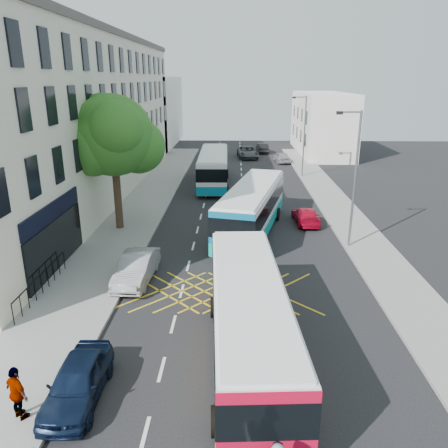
# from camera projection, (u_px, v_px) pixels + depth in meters

# --- Properties ---
(ground) EXTENTS (120.00, 120.00, 0.00)m
(ground) POSITION_uv_depth(u_px,v_px,m) (252.00, 371.00, 15.42)
(ground) COLOR black
(ground) RESTS_ON ground
(pavement_left) EXTENTS (5.00, 70.00, 0.15)m
(pavement_left) POSITION_uv_depth(u_px,v_px,m) (120.00, 228.00, 29.84)
(pavement_left) COLOR gray
(pavement_left) RESTS_ON ground
(pavement_right) EXTENTS (3.00, 70.00, 0.15)m
(pavement_right) POSITION_uv_depth(u_px,v_px,m) (356.00, 230.00, 29.42)
(pavement_right) COLOR gray
(pavement_right) RESTS_ON ground
(terrace_main) EXTENTS (8.30, 45.00, 13.50)m
(terrace_main) POSITION_uv_depth(u_px,v_px,m) (78.00, 116.00, 36.85)
(terrace_main) COLOR beige
(terrace_main) RESTS_ON ground
(terrace_far) EXTENTS (8.00, 20.00, 10.00)m
(terrace_far) POSITION_uv_depth(u_px,v_px,m) (148.00, 112.00, 66.33)
(terrace_far) COLOR silver
(terrace_far) RESTS_ON ground
(building_right) EXTENTS (6.00, 18.00, 8.00)m
(building_right) POSITION_uv_depth(u_px,v_px,m) (321.00, 123.00, 59.36)
(building_right) COLOR silver
(building_right) RESTS_ON ground
(street_tree) EXTENTS (6.30, 5.70, 8.80)m
(street_tree) POSITION_uv_depth(u_px,v_px,m) (113.00, 136.00, 27.83)
(street_tree) COLOR #382619
(street_tree) RESTS_ON pavement_left
(lamp_near) EXTENTS (1.45, 0.15, 8.00)m
(lamp_near) POSITION_uv_depth(u_px,v_px,m) (354.00, 173.00, 25.17)
(lamp_near) COLOR slate
(lamp_near) RESTS_ON pavement_right
(lamp_far) EXTENTS (1.45, 0.15, 8.00)m
(lamp_far) POSITION_uv_depth(u_px,v_px,m) (303.00, 132.00, 44.13)
(lamp_far) COLOR slate
(lamp_far) RESTS_ON pavement_right
(railings) EXTENTS (0.08, 5.60, 1.14)m
(railings) POSITION_uv_depth(u_px,v_px,m) (42.00, 282.00, 20.47)
(railings) COLOR black
(railings) RESTS_ON pavement_left
(bus_near) EXTENTS (3.18, 11.03, 3.06)m
(bus_near) POSITION_uv_depth(u_px,v_px,m) (248.00, 319.00, 15.65)
(bus_near) COLOR silver
(bus_near) RESTS_ON ground
(bus_mid) EXTENTS (5.14, 11.61, 3.18)m
(bus_mid) POSITION_uv_depth(u_px,v_px,m) (252.00, 208.00, 28.77)
(bus_mid) COLOR silver
(bus_mid) RESTS_ON ground
(bus_far) EXTENTS (3.01, 11.41, 3.19)m
(bus_far) POSITION_uv_depth(u_px,v_px,m) (214.00, 168.00, 41.72)
(bus_far) COLOR silver
(bus_far) RESTS_ON ground
(parked_car_blue) EXTENTS (1.64, 3.94, 1.34)m
(parked_car_blue) POSITION_uv_depth(u_px,v_px,m) (78.00, 381.00, 13.87)
(parked_car_blue) COLOR black
(parked_car_blue) RESTS_ON ground
(parked_car_silver) EXTENTS (1.75, 4.41, 1.43)m
(parked_car_silver) POSITION_uv_depth(u_px,v_px,m) (136.00, 268.00, 22.03)
(parked_car_silver) COLOR #95969C
(parked_car_silver) RESTS_ON ground
(red_hatchback) EXTENTS (1.75, 3.93, 1.12)m
(red_hatchback) POSITION_uv_depth(u_px,v_px,m) (306.00, 216.00, 30.93)
(red_hatchback) COLOR red
(red_hatchback) RESTS_ON ground
(distant_car_grey) EXTENTS (2.89, 5.46, 1.46)m
(distant_car_grey) POSITION_uv_depth(u_px,v_px,m) (248.00, 152.00, 56.36)
(distant_car_grey) COLOR #414449
(distant_car_grey) RESTS_ON ground
(distant_car_silver) EXTENTS (1.93, 3.94, 1.29)m
(distant_car_silver) POSITION_uv_depth(u_px,v_px,m) (282.00, 157.00, 53.24)
(distant_car_silver) COLOR #9DA0A5
(distant_car_silver) RESTS_ON ground
(distant_car_dark) EXTENTS (1.69, 4.07, 1.31)m
(distant_car_dark) POSITION_uv_depth(u_px,v_px,m) (262.00, 148.00, 60.29)
(distant_car_dark) COLOR black
(distant_car_dark) RESTS_ON ground
(pedestrian_far) EXTENTS (1.09, 0.93, 1.75)m
(pedestrian_far) POSITION_uv_depth(u_px,v_px,m) (17.00, 393.00, 12.82)
(pedestrian_far) COLOR gray
(pedestrian_far) RESTS_ON pavement_left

